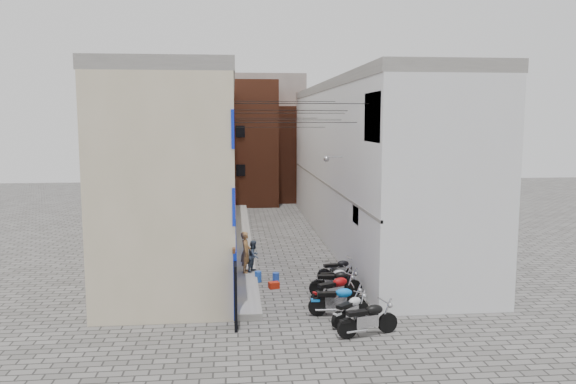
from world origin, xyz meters
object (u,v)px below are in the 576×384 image
object	(u,v)px
motorcycle_g	(338,269)
motorcycle_b	(351,308)
red_crate	(274,285)
motorcycle_a	(368,317)
motorcycle_f	(335,277)
person_a	(246,252)
water_jug_near	(276,278)
motorcycle_c	(338,299)
water_jug_far	(258,277)
motorcycle_e	(336,281)
person_b	(254,256)
motorcycle_d	(335,289)

from	to	relation	value
motorcycle_g	motorcycle_b	bearing A→B (deg)	-16.79
red_crate	motorcycle_g	bearing A→B (deg)	14.65
motorcycle_a	motorcycle_f	world-z (taller)	motorcycle_a
motorcycle_b	red_crate	world-z (taller)	motorcycle_b
person_a	water_jug_near	world-z (taller)	person_a
motorcycle_g	red_crate	size ratio (longest dim) A/B	4.60
motorcycle_c	motorcycle_f	bearing A→B (deg)	173.92
person_a	water_jug_far	distance (m)	1.26
motorcycle_a	motorcycle_c	size ratio (longest dim) A/B	1.01
motorcycle_e	red_crate	xyz separation A→B (m)	(-2.34, 1.30, -0.48)
person_b	water_jug_near	distance (m)	1.57
motorcycle_b	motorcycle_f	distance (m)	3.94
motorcycle_d	red_crate	xyz separation A→B (m)	(-2.15, 2.26, -0.49)
motorcycle_b	person_a	xyz separation A→B (m)	(-3.44, 5.96, 0.61)
motorcycle_b	motorcycle_c	distance (m)	0.90
motorcycle_e	motorcycle_a	bearing A→B (deg)	8.05
motorcycle_a	water_jug_near	xyz separation A→B (m)	(-2.50, 6.12, -0.39)
motorcycle_e	motorcycle_g	distance (m)	2.10
motorcycle_d	person_b	xyz separation A→B (m)	(-2.91, 4.05, 0.33)
motorcycle_e	motorcycle_g	size ratio (longest dim) A/B	1.10
water_jug_near	red_crate	distance (m)	0.74
motorcycle_f	person_b	xyz separation A→B (m)	(-3.24, 2.14, 0.45)
motorcycle_f	red_crate	xyz separation A→B (m)	(-2.49, 0.35, -0.36)
motorcycle_f	motorcycle_g	size ratio (longest dim) A/B	0.89
motorcycle_a	person_b	xyz separation A→B (m)	(-3.40, 7.19, 0.33)
person_a	motorcycle_g	bearing A→B (deg)	-92.31
motorcycle_a	water_jug_far	world-z (taller)	motorcycle_a
motorcycle_b	water_jug_near	bearing A→B (deg)	165.10
motorcycle_b	water_jug_far	world-z (taller)	motorcycle_b
motorcycle_f	person_a	distance (m)	4.18
motorcycle_a	person_b	world-z (taller)	person_b
motorcycle_d	red_crate	bearing A→B (deg)	-161.89
motorcycle_e	person_b	distance (m)	4.39
motorcycle_e	water_jug_far	size ratio (longest dim) A/B	4.57
motorcycle_g	motorcycle_e	bearing A→B (deg)	-24.61
person_b	person_a	bearing A→B (deg)	133.18
motorcycle_e	red_crate	bearing A→B (deg)	-115.08
motorcycle_b	water_jug_far	bearing A→B (deg)	170.60
motorcycle_d	motorcycle_f	size ratio (longest dim) A/B	1.25
person_a	motorcycle_f	bearing A→B (deg)	-108.40
person_b	red_crate	distance (m)	2.11
motorcycle_b	water_jug_far	size ratio (longest dim) A/B	4.07
motorcycle_d	motorcycle_f	xyz separation A→B (m)	(0.34, 1.91, -0.12)
motorcycle_a	motorcycle_g	bearing A→B (deg)	164.03
motorcycle_f	person_b	distance (m)	3.91
water_jug_near	water_jug_far	world-z (taller)	water_jug_far
motorcycle_a	person_a	world-z (taller)	person_a
motorcycle_d	motorcycle_g	bearing A→B (deg)	141.56
water_jug_far	water_jug_near	bearing A→B (deg)	-19.36
person_b	water_jug_far	world-z (taller)	person_b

